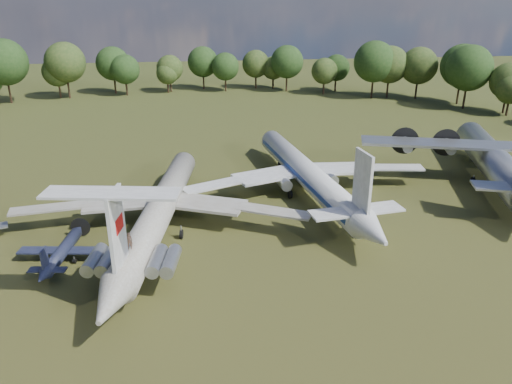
{
  "coord_description": "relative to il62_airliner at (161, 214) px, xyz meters",
  "views": [
    {
      "loc": [
        -0.3,
        -57.94,
        27.29
      ],
      "look_at": [
        6.5,
        -3.89,
        5.0
      ],
      "focal_mm": 35.0,
      "sensor_mm": 36.0,
      "label": 1
    }
  ],
  "objects": [
    {
      "name": "ground",
      "position": [
        4.87,
        2.74,
        -2.3
      ],
      "size": [
        300.0,
        300.0,
        0.0
      ],
      "primitive_type": "plane",
      "color": "#274216",
      "rests_on": "ground"
    },
    {
      "name": "il62_airliner",
      "position": [
        0.0,
        0.0,
        0.0
      ],
      "size": [
        43.1,
        52.08,
        4.61
      ],
      "primitive_type": null,
      "rotation": [
        0.0,
        0.0,
        -0.16
      ],
      "color": "#B7B7B3",
      "rests_on": "ground"
    },
    {
      "name": "tu104_jet",
      "position": [
        19.98,
        9.6,
        0.07
      ],
      "size": [
        42.09,
        52.15,
        4.75
      ],
      "primitive_type": null,
      "rotation": [
        0.0,
        0.0,
        0.14
      ],
      "color": "silver",
      "rests_on": "ground"
    },
    {
      "name": "an12_transport",
      "position": [
        48.39,
        10.08,
        0.55
      ],
      "size": [
        49.26,
        52.39,
        5.7
      ],
      "primitive_type": null,
      "rotation": [
        0.0,
        0.0,
        -0.28
      ],
      "color": "#9A9DA1",
      "rests_on": "ground"
    },
    {
      "name": "small_prop_west",
      "position": [
        -10.1,
        -6.17,
        -1.33
      ],
      "size": [
        11.36,
        14.41,
        1.95
      ],
      "primitive_type": null,
      "rotation": [
        0.0,
        0.0,
        -0.13
      ],
      "color": "black",
      "rests_on": "ground"
    },
    {
      "name": "person_on_il62",
      "position": [
        -2.04,
        -12.73,
        3.16
      ],
      "size": [
        0.68,
        0.49,
        1.72
      ],
      "primitive_type": "imported",
      "rotation": [
        0.0,
        0.0,
        3.28
      ],
      "color": "brown",
      "rests_on": "il62_airliner"
    }
  ]
}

